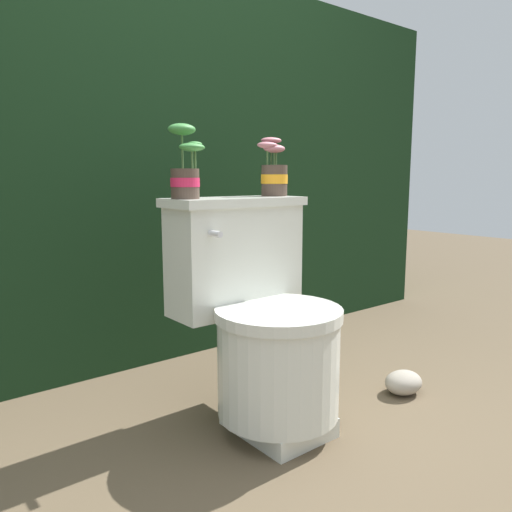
{
  "coord_description": "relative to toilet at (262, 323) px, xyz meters",
  "views": [
    {
      "loc": [
        -0.98,
        -1.16,
        0.84
      ],
      "look_at": [
        0.05,
        0.13,
        0.58
      ],
      "focal_mm": 35.0,
      "sensor_mm": 36.0,
      "label": 1
    }
  ],
  "objects": [
    {
      "name": "potted_plant_left",
      "position": [
        -0.19,
        0.15,
        0.51
      ],
      "size": [
        0.11,
        0.11,
        0.24
      ],
      "color": "#47382D",
      "rests_on": "toilet"
    },
    {
      "name": "toilet",
      "position": [
        0.0,
        0.0,
        0.0
      ],
      "size": [
        0.5,
        0.55,
        0.77
      ],
      "color": "silver",
      "rests_on": "ground"
    },
    {
      "name": "garden_stone",
      "position": [
        0.57,
        -0.18,
        -0.31
      ],
      "size": [
        0.16,
        0.13,
        0.09
      ],
      "color": "#9E9384",
      "rests_on": "ground"
    },
    {
      "name": "hedge_backdrop",
      "position": [
        -0.05,
        1.24,
        0.53
      ],
      "size": [
        3.87,
        1.02,
        1.76
      ],
      "color": "black",
      "rests_on": "ground"
    },
    {
      "name": "ground_plane",
      "position": [
        -0.05,
        -0.1,
        -0.35
      ],
      "size": [
        12.0,
        12.0,
        0.0
      ],
      "primitive_type": "plane",
      "color": "brown"
    },
    {
      "name": "potted_plant_midleft",
      "position": [
        0.19,
        0.17,
        0.51
      ],
      "size": [
        0.12,
        0.1,
        0.22
      ],
      "color": "#47382D",
      "rests_on": "toilet"
    }
  ]
}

